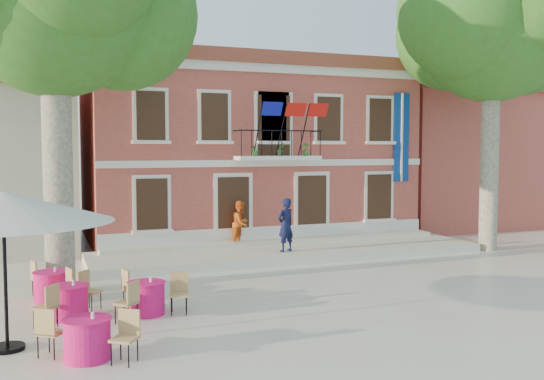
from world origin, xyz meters
The scene contains 12 objects.
ground centered at (0.00, 0.00, 0.00)m, with size 90.00×90.00×0.00m, color beige.
main_building centered at (2.00, 9.99, 3.78)m, with size 13.50×9.59×7.50m.
neighbor_east centered at (14.00, 11.00, 3.22)m, with size 9.40×9.40×6.40m.
terrace centered at (2.00, 4.40, 0.15)m, with size 14.00×3.40×0.30m, color silver.
plane_tree_east centered at (9.53, 2.94, 8.40)m, with size 5.79×5.79×11.38m.
patio_umbrella centered at (-6.93, -2.93, 2.75)m, with size 4.11×4.11×3.06m.
pedestrian_navy centered at (1.59, 3.77, 1.22)m, with size 0.67×0.44×1.85m, color black.
pedestrian_orange centered at (0.56, 5.57, 1.12)m, with size 0.80×0.62×1.65m, color #D65C19.
cafe_table_0 centered at (-4.02, -1.40, 0.43)m, with size 1.81×1.81×0.95m.
cafe_table_1 centered at (-5.72, -1.12, 0.42)m, with size 1.60×1.70×0.95m.
cafe_table_2 centered at (-5.53, -4.06, 0.42)m, with size 1.80×1.46×0.95m.
cafe_table_3 centered at (-6.07, 0.64, 0.42)m, with size 0.99×1.96×0.95m.
Camera 1 is at (-6.25, -15.38, 3.88)m, focal length 40.00 mm.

